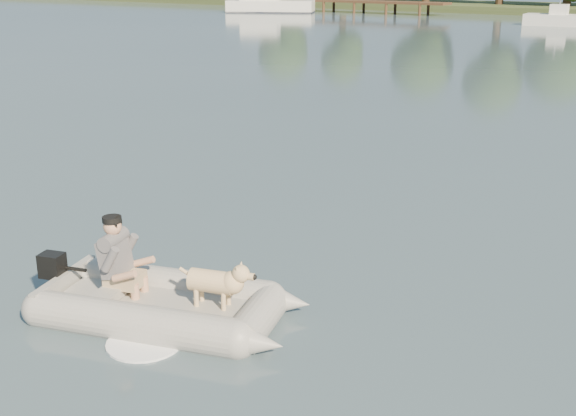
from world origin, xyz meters
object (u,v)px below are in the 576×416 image
Objects in this scene: dog at (212,285)px; dock at (349,6)px; cabin_cruiser at (271,0)px; motorboat at (562,11)px; dinghy at (164,276)px; man at (116,254)px.

dock is at bearing 101.33° from dog.
dock is 58.06m from dog.
cabin_cruiser reaches higher than motorboat.
motorboat is (-6.64, 46.42, 0.43)m from dinghy.
dog is 0.17× the size of motorboat.
dinghy reaches higher than dog.
motorboat is (24.84, -1.77, -0.09)m from cabin_cruiser.
cabin_cruiser is (-5.66, -3.75, 0.51)m from dock.
man is at bearing 175.76° from dinghy.
man is 1.16× the size of dog.
motorboat is at bearing 83.16° from dog.
cabin_cruiser is 24.90m from motorboat.
man is 46.93m from motorboat.
dock is 2.30× the size of cabin_cruiser.
dock is 57.99m from dinghy.
man reaches higher than dinghy.
dock is 19.96m from motorboat.
cabin_cruiser is (-31.48, 48.18, 0.52)m from dinghy.
cabin_cruiser is (-32.01, 47.99, 0.58)m from dog.
motorboat is (-6.04, 46.54, 0.26)m from man.
motorboat is (19.18, -5.51, 0.42)m from dock.
dog is 0.10× the size of cabin_cruiser.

